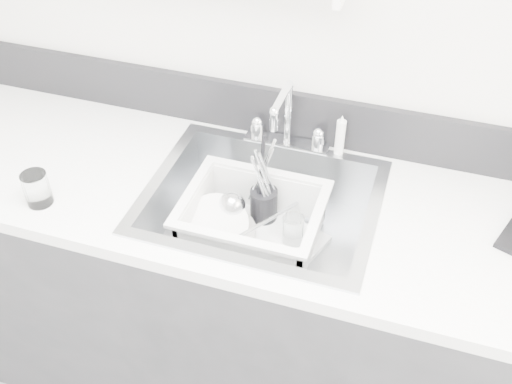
% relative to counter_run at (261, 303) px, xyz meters
% --- Properties ---
extents(room_shell, '(3.50, 3.00, 2.60)m').
position_rel_counter_run_xyz_m(room_shell, '(0.00, -0.80, 1.22)').
color(room_shell, silver).
rests_on(room_shell, ground).
extents(counter_run, '(3.20, 0.62, 0.92)m').
position_rel_counter_run_xyz_m(counter_run, '(0.00, 0.00, 0.00)').
color(counter_run, '#29292C').
rests_on(counter_run, ground).
extents(backsplash, '(3.20, 0.02, 0.16)m').
position_rel_counter_run_xyz_m(backsplash, '(0.00, 0.30, 0.54)').
color(backsplash, black).
rests_on(backsplash, counter_run).
extents(sink, '(0.64, 0.52, 0.20)m').
position_rel_counter_run_xyz_m(sink, '(0.00, 0.00, 0.37)').
color(sink, silver).
rests_on(sink, counter_run).
extents(faucet, '(0.26, 0.18, 0.23)m').
position_rel_counter_run_xyz_m(faucet, '(0.00, 0.25, 0.52)').
color(faucet, silver).
rests_on(faucet, counter_run).
extents(side_sprayer, '(0.03, 0.03, 0.14)m').
position_rel_counter_run_xyz_m(side_sprayer, '(0.16, 0.25, 0.53)').
color(side_sprayer, white).
rests_on(side_sprayer, counter_run).
extents(wash_tub, '(0.48, 0.43, 0.15)m').
position_rel_counter_run_xyz_m(wash_tub, '(-0.02, -0.01, 0.37)').
color(wash_tub, white).
rests_on(wash_tub, sink).
extents(plate_stack, '(0.23, 0.22, 0.09)m').
position_rel_counter_run_xyz_m(plate_stack, '(-0.12, -0.03, 0.33)').
color(plate_stack, white).
rests_on(plate_stack, wash_tub).
extents(utensil_cup, '(0.08, 0.08, 0.27)m').
position_rel_counter_run_xyz_m(utensil_cup, '(-0.02, 0.08, 0.37)').
color(utensil_cup, black).
rests_on(utensil_cup, wash_tub).
extents(ladle, '(0.33, 0.22, 0.09)m').
position_rel_counter_run_xyz_m(ladle, '(-0.03, 0.01, 0.35)').
color(ladle, silver).
rests_on(ladle, wash_tub).
extents(tumbler_in_tub, '(0.07, 0.07, 0.09)m').
position_rel_counter_run_xyz_m(tumbler_in_tub, '(0.09, 0.01, 0.35)').
color(tumbler_in_tub, white).
rests_on(tumbler_in_tub, wash_tub).
extents(tumbler_counter, '(0.08, 0.08, 0.10)m').
position_rel_counter_run_xyz_m(tumbler_counter, '(-0.57, -0.21, 0.51)').
color(tumbler_counter, white).
rests_on(tumbler_counter, counter_run).
extents(bowl_small, '(0.12, 0.12, 0.03)m').
position_rel_counter_run_xyz_m(bowl_small, '(0.08, -0.09, 0.32)').
color(bowl_small, white).
rests_on(bowl_small, wash_tub).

